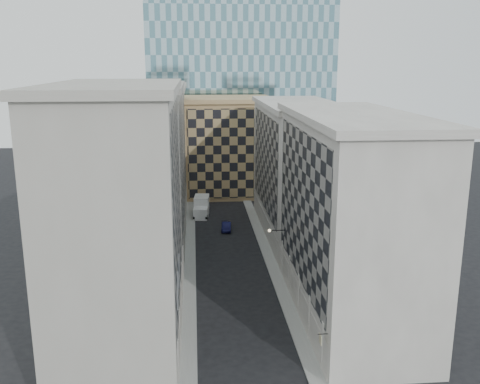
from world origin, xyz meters
TOP-DOWN VIEW (x-y plane):
  - sidewalk_west at (-5.25, 30.00)m, footprint 1.50×100.00m
  - sidewalk_east at (5.25, 30.00)m, footprint 1.50×100.00m
  - bldg_left_a at (-10.88, 11.00)m, footprint 10.80×22.80m
  - bldg_left_b at (-10.88, 33.00)m, footprint 10.80×22.80m
  - bldg_left_c at (-10.88, 55.00)m, footprint 10.80×22.80m
  - bldg_right_a at (10.88, 15.00)m, footprint 10.80×26.80m
  - bldg_right_b at (10.89, 42.00)m, footprint 10.80×28.80m
  - tan_block at (2.00, 67.90)m, footprint 16.80×14.80m
  - church_tower at (0.00, 82.00)m, footprint 7.20×7.20m
  - flagpoles_left at (-5.90, 6.00)m, footprint 0.10×6.33m
  - bracket_lamp at (4.38, 24.00)m, footprint 1.98×0.36m
  - box_truck at (-3.39, 52.29)m, footprint 2.89×6.03m
  - dark_car at (0.30, 43.62)m, footprint 1.72×4.16m
  - shop_sign at (5.42, 3.00)m, footprint 0.87×0.76m

SIDE VIEW (x-z plane):
  - sidewalk_west at x=-5.25m, z-range 0.00..0.15m
  - sidewalk_east at x=5.25m, z-range 0.00..0.15m
  - dark_car at x=0.30m, z-range 0.00..1.34m
  - box_truck at x=-3.39m, z-range -0.21..3.00m
  - shop_sign at x=5.42m, z-range 3.41..4.25m
  - bracket_lamp at x=4.38m, z-range 6.02..6.38m
  - flagpoles_left at x=-5.90m, z-range 6.83..9.17m
  - tan_block at x=2.00m, z-range 0.04..18.84m
  - bldg_right_b at x=10.89m, z-range 0.00..19.70m
  - bldg_right_a at x=10.88m, z-range -0.03..20.67m
  - bldg_left_c at x=-10.88m, z-range -0.02..21.68m
  - bldg_left_b at x=-10.88m, z-range -0.03..22.67m
  - bldg_left_a at x=-10.88m, z-range -0.03..23.67m
  - church_tower at x=0.00m, z-range 1.20..52.70m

